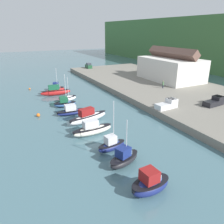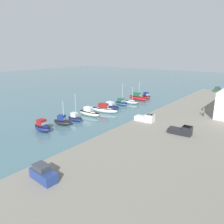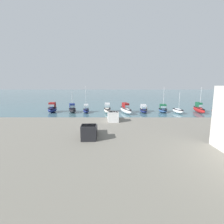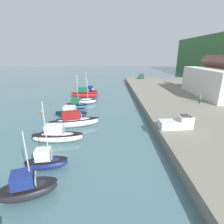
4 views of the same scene
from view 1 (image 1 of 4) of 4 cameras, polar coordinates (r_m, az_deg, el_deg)
name	(u,v)px [view 1 (image 1 of 4)]	position (r m, az deg, el deg)	size (l,w,h in m)	color
ground_plane	(83,121)	(42.96, -7.60, -2.37)	(320.00, 320.00, 0.00)	#476B75
quay_promenade	(193,98)	(58.50, 20.35, 3.51)	(107.93, 30.38, 1.42)	gray
harbor_clubhouse	(170,68)	(73.84, 15.03, 11.02)	(20.03, 12.59, 10.23)	silver
moored_boat_0	(57,88)	(65.54, -14.27, 6.13)	(3.47, 4.77, 2.57)	red
moored_boat_1	(55,91)	(61.20, -14.58, 5.23)	(2.19, 8.22, 7.26)	red
moored_boat_2	(67,98)	(55.50, -11.56, 3.51)	(2.87, 5.07, 6.07)	white
moored_boat_3	(65,103)	(51.55, -12.26, 2.31)	(3.08, 5.35, 7.56)	#33568E
moored_boat_4	(72,111)	(46.37, -10.52, 0.26)	(2.39, 6.49, 2.21)	navy
moored_boat_5	(88,117)	(42.00, -6.27, -1.29)	(3.85, 8.64, 2.87)	silver
moored_boat_6	(92,129)	(37.06, -5.19, -4.50)	(2.29, 7.23, 2.66)	white
moored_boat_7	(111,145)	(32.34, -0.14, -8.55)	(2.35, 4.77, 7.56)	navy
moored_boat_8	(124,158)	(29.18, 3.16, -11.96)	(3.52, 5.36, 6.25)	black
moored_boat_9	(150,184)	(25.14, 9.94, -18.04)	(2.67, 4.93, 2.91)	navy
parked_car_3	(89,66)	(95.21, -6.13, 11.89)	(4.26, 1.95, 2.16)	#1E4C2D
pickup_truck_0	(168,104)	(46.72, 14.40, 2.00)	(2.19, 4.82, 1.90)	silver
pickup_truck_1	(215,101)	(51.94, 25.28, 2.50)	(2.22, 4.83, 1.90)	black
person_on_quay	(163,84)	(62.63, 13.21, 7.06)	(0.40, 0.40, 2.14)	#232838
mooring_buoy_0	(38,115)	(47.07, -18.71, -0.76)	(0.73, 0.73, 0.73)	orange
mooring_buoy_1	(30,89)	(69.66, -20.72, 5.69)	(0.51, 0.51, 0.51)	orange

